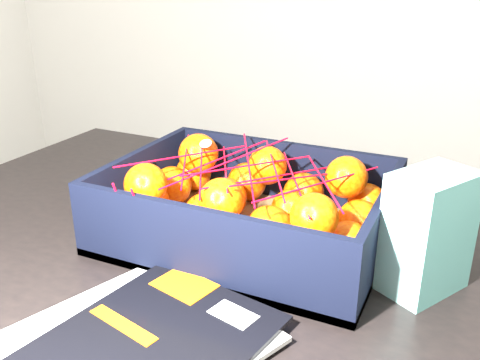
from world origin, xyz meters
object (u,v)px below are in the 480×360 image
at_px(magazine_stack, 128,347).
at_px(produce_crate, 248,218).
at_px(retail_carton, 428,233).
at_px(table, 227,294).

distance_m(magazine_stack, produce_crate, 0.30).
height_order(produce_crate, retail_carton, retail_carton).
bearing_deg(magazine_stack, retail_carton, 45.04).
distance_m(magazine_stack, retail_carton, 0.39).
relative_size(magazine_stack, produce_crate, 0.81).
xyz_separation_m(table, magazine_stack, (0.02, -0.28, 0.11)).
distance_m(table, retail_carton, 0.34).
xyz_separation_m(table, produce_crate, (0.03, 0.02, 0.13)).
relative_size(table, magazine_stack, 3.58).
bearing_deg(produce_crate, retail_carton, -5.75).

